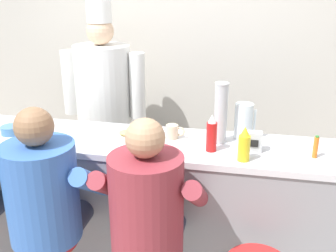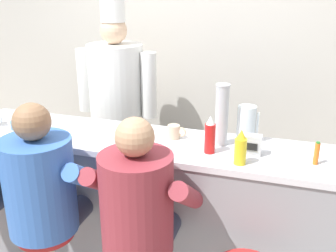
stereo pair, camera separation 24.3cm
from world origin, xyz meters
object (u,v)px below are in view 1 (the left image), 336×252
at_px(cup_stack_steel, 221,113).
at_px(water_pitcher_clear, 244,121).
at_px(breakfast_plate, 128,136).
at_px(cereal_bowl, 11,130).
at_px(diner_seated_blue, 46,196).
at_px(napkin_dispenser_chrome, 253,141).
at_px(diner_seated_maroon, 148,209).
at_px(cook_in_whites_near, 104,102).
at_px(mustard_bottle_yellow, 244,145).
at_px(ketchup_bottle_red, 212,134).
at_px(hot_sauce_bottle_orange, 316,147).
at_px(coffee_mug_tan, 173,132).

bearing_deg(cup_stack_steel, water_pitcher_clear, 34.97).
height_order(breakfast_plate, cereal_bowl, cereal_bowl).
bearing_deg(diner_seated_blue, cup_stack_steel, 31.78).
height_order(breakfast_plate, diner_seated_blue, diner_seated_blue).
height_order(napkin_dispenser_chrome, diner_seated_maroon, diner_seated_maroon).
bearing_deg(water_pitcher_clear, cook_in_whites_near, 152.76).
distance_m(cereal_bowl, diner_seated_maroon, 1.16).
xyz_separation_m(mustard_bottle_yellow, cook_in_whites_near, (-1.19, 0.95, -0.10)).
xyz_separation_m(ketchup_bottle_red, hot_sauce_bottle_orange, (0.60, 0.02, -0.04)).
relative_size(coffee_mug_tan, cook_in_whites_near, 0.07).
relative_size(cereal_bowl, coffee_mug_tan, 1.06).
height_order(mustard_bottle_yellow, coffee_mug_tan, mustard_bottle_yellow).
bearing_deg(cereal_bowl, hot_sauce_bottle_orange, 0.30).
relative_size(breakfast_plate, diner_seated_blue, 0.20).
height_order(mustard_bottle_yellow, cook_in_whites_near, cook_in_whites_near).
relative_size(diner_seated_blue, diner_seated_maroon, 1.01).
relative_size(mustard_bottle_yellow, water_pitcher_clear, 0.87).
relative_size(mustard_bottle_yellow, cereal_bowl, 1.54).
relative_size(breakfast_plate, coffee_mug_tan, 2.17).
xyz_separation_m(ketchup_bottle_red, diner_seated_maroon, (-0.29, -0.43, -0.29)).
distance_m(napkin_dispenser_chrome, diner_seated_blue, 1.24).
xyz_separation_m(breakfast_plate, coffee_mug_tan, (0.29, 0.05, 0.03)).
bearing_deg(mustard_bottle_yellow, napkin_dispenser_chrome, 71.83).
height_order(mustard_bottle_yellow, cup_stack_steel, cup_stack_steel).
height_order(ketchup_bottle_red, diner_seated_maroon, diner_seated_maroon).
distance_m(mustard_bottle_yellow, cup_stack_steel, 0.31).
distance_m(cereal_bowl, cook_in_whites_near, 0.91).
relative_size(breakfast_plate, cup_stack_steel, 0.70).
bearing_deg(mustard_bottle_yellow, breakfast_plate, 164.83).
bearing_deg(mustard_bottle_yellow, coffee_mug_tan, 151.19).
xyz_separation_m(mustard_bottle_yellow, cereal_bowl, (-1.54, 0.11, -0.07)).
xyz_separation_m(cup_stack_steel, napkin_dispenser_chrome, (0.20, -0.09, -0.13)).
height_order(coffee_mug_tan, cook_in_whites_near, cook_in_whites_near).
bearing_deg(cook_in_whites_near, hot_sauce_bottle_orange, -27.42).
relative_size(mustard_bottle_yellow, cook_in_whites_near, 0.11).
height_order(water_pitcher_clear, diner_seated_blue, diner_seated_blue).
bearing_deg(cereal_bowl, cup_stack_steel, 5.46).
xyz_separation_m(napkin_dispenser_chrome, diner_seated_maroon, (-0.53, -0.48, -0.25)).
distance_m(water_pitcher_clear, diner_seated_blue, 1.29).
bearing_deg(cook_in_whites_near, diner_seated_blue, -84.85).
bearing_deg(water_pitcher_clear, breakfast_plate, -169.06).
height_order(hot_sauce_bottle_orange, breakfast_plate, hot_sauce_bottle_orange).
bearing_deg(ketchup_bottle_red, cereal_bowl, 179.50).
bearing_deg(cereal_bowl, breakfast_plate, 6.49).
xyz_separation_m(diner_seated_maroon, cook_in_whites_near, (-0.71, 1.27, 0.18)).
bearing_deg(cook_in_whites_near, cup_stack_steel, -34.29).
bearing_deg(diner_seated_blue, coffee_mug_tan, 43.20).
height_order(breakfast_plate, napkin_dispenser_chrome, napkin_dispenser_chrome).
height_order(ketchup_bottle_red, breakfast_plate, ketchup_bottle_red).
bearing_deg(diner_seated_maroon, napkin_dispenser_chrome, 41.96).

